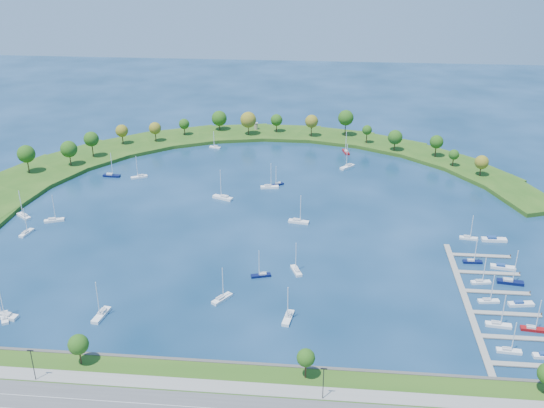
# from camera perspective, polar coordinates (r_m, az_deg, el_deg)

# --- Properties ---
(ground) EXTENTS (700.00, 700.00, 0.00)m
(ground) POSITION_cam_1_polar(r_m,az_deg,el_deg) (272.54, -1.15, -1.16)
(ground) COLOR #07233D
(ground) RESTS_ON ground
(breakwater) EXTENTS (286.74, 247.64, 2.00)m
(breakwater) POSITION_cam_1_polar(r_m,az_deg,el_deg) (324.09, -8.35, 3.03)
(breakwater) COLOR #234E15
(breakwater) RESTS_ON ground
(breakwater_trees) EXTENTS (237.71, 90.56, 15.89)m
(breakwater_trees) POSITION_cam_1_polar(r_m,az_deg,el_deg) (352.68, -2.96, 6.72)
(breakwater_trees) COLOR #382314
(breakwater_trees) RESTS_ON breakwater
(harbor_tower) EXTENTS (2.60, 2.60, 4.22)m
(harbor_tower) POSITION_cam_1_polar(r_m,az_deg,el_deg) (385.55, -1.49, 7.25)
(harbor_tower) COLOR gray
(harbor_tower) RESTS_ON breakwater
(dock_system) EXTENTS (24.28, 82.00, 1.60)m
(dock_system) POSITION_cam_1_polar(r_m,az_deg,el_deg) (224.69, 19.38, -8.56)
(dock_system) COLOR gray
(dock_system) RESTS_ON ground
(moored_boat_0) EXTENTS (3.93, 9.53, 13.60)m
(moored_boat_0) POSITION_cam_1_polar(r_m,az_deg,el_deg) (212.76, -15.55, -9.80)
(moored_boat_0) COLOR white
(moored_boat_0) RESTS_ON ground
(moored_boat_1) EXTENTS (8.12, 8.74, 13.73)m
(moored_boat_1) POSITION_cam_1_polar(r_m,az_deg,el_deg) (329.96, 7.01, 3.49)
(moored_boat_1) COLOR white
(moored_boat_1) RESTS_ON ground
(moored_boat_2) EXTENTS (6.66, 8.28, 12.35)m
(moored_boat_2) POSITION_cam_1_polar(r_m,az_deg,el_deg) (214.03, -4.67, -8.66)
(moored_boat_2) COLOR white
(moored_boat_2) RESTS_ON ground
(moored_boat_3) EXTENTS (3.74, 8.89, 12.66)m
(moored_boat_3) POSITION_cam_1_polar(r_m,az_deg,el_deg) (203.97, 1.51, -10.42)
(moored_boat_3) COLOR white
(moored_boat_3) RESTS_ON ground
(moored_boat_4) EXTENTS (9.86, 4.05, 14.07)m
(moored_boat_4) POSITION_cam_1_polar(r_m,az_deg,el_deg) (222.73, -23.60, -9.43)
(moored_boat_4) COLOR white
(moored_boat_4) RESTS_ON ground
(moored_boat_5) EXTENTS (7.06, 4.09, 10.02)m
(moored_boat_5) POSITION_cam_1_polar(r_m,az_deg,el_deg) (359.57, -5.30, 5.32)
(moored_boat_5) COLOR white
(moored_boat_5) RESTS_ON ground
(moored_boat_6) EXTENTS (4.94, 8.26, 11.75)m
(moored_boat_6) POSITION_cam_1_polar(r_m,az_deg,el_deg) (229.57, 2.27, -6.13)
(moored_boat_6) COLOR white
(moored_boat_6) RESTS_ON ground
(moored_boat_7) EXTENTS (4.32, 8.71, 12.33)m
(moored_boat_7) POSITION_cam_1_polar(r_m,az_deg,el_deg) (352.67, 6.87, 4.88)
(moored_boat_7) COLOR maroon
(moored_boat_7) RESTS_ON ground
(moored_boat_8) EXTENTS (8.33, 6.04, 12.13)m
(moored_boat_8) POSITION_cam_1_polar(r_m,az_deg,el_deg) (321.42, -12.21, 2.53)
(moored_boat_8) COLOR white
(moored_boat_8) RESTS_ON ground
(moored_boat_9) EXTENTS (8.89, 2.92, 12.89)m
(moored_boat_9) POSITION_cam_1_polar(r_m,az_deg,el_deg) (326.46, -14.67, 2.62)
(moored_boat_9) COLOR #09103A
(moored_boat_9) RESTS_ON ground
(moored_boat_10) EXTENTS (9.11, 3.91, 12.96)m
(moored_boat_10) POSITION_cam_1_polar(r_m,az_deg,el_deg) (301.67, -0.24, 1.64)
(moored_boat_10) COLOR white
(moored_boat_10) RESTS_ON ground
(moored_boat_11) EXTENTS (10.22, 6.29, 14.55)m
(moored_boat_11) POSITION_cam_1_polar(r_m,az_deg,el_deg) (290.41, -4.58, 0.64)
(moored_boat_11) COLOR white
(moored_boat_11) RESTS_ON ground
(moored_boat_12) EXTENTS (8.36, 7.04, 12.64)m
(moored_boat_12) POSITION_cam_1_polar(r_m,az_deg,el_deg) (292.51, -22.02, -0.99)
(moored_boat_12) COLOR white
(moored_boat_12) RESTS_ON ground
(moored_boat_13) EXTENTS (3.59, 8.04, 11.42)m
(moored_boat_13) POSITION_cam_1_polar(r_m,az_deg,el_deg) (276.41, -21.82, -2.44)
(moored_boat_13) COLOR white
(moored_boat_13) RESTS_ON ground
(moored_boat_14) EXTENTS (9.17, 3.94, 13.05)m
(moored_boat_14) POSITION_cam_1_polar(r_m,az_deg,el_deg) (266.47, 2.47, -1.57)
(moored_boat_14) COLOR white
(moored_boat_14) RESTS_ON ground
(moored_boat_15) EXTENTS (8.63, 5.34, 12.30)m
(moored_boat_15) POSITION_cam_1_polar(r_m,az_deg,el_deg) (283.90, -19.57, -1.36)
(moored_boat_15) COLOR white
(moored_boat_15) RESTS_ON ground
(moored_boat_16) EXTENTS (6.80, 5.79, 10.33)m
(moored_boat_16) POSITION_cam_1_polar(r_m,az_deg,el_deg) (305.01, 0.47, 1.89)
(moored_boat_16) COLOR #09103A
(moored_boat_16) RESTS_ON ground
(moored_boat_17) EXTENTS (7.60, 4.07, 10.76)m
(moored_boat_17) POSITION_cam_1_polar(r_m,az_deg,el_deg) (226.68, -1.03, -6.55)
(moored_boat_17) COLOR #09103A
(moored_boat_17) RESTS_ON ground
(moored_boat_18) EXTENTS (5.56, 7.64, 11.13)m
(moored_boat_18) POSITION_cam_1_polar(r_m,az_deg,el_deg) (222.00, -23.54, -9.56)
(moored_boat_18) COLOR white
(moored_boat_18) RESTS_ON ground
(docked_boat_0) EXTENTS (7.52, 2.62, 10.85)m
(docked_boat_0) POSITION_cam_1_polar(r_m,az_deg,el_deg) (203.10, 21.11, -12.50)
(docked_boat_0) COLOR white
(docked_boat_0) RESTS_ON ground
(docked_boat_2) EXTENTS (8.32, 3.18, 11.92)m
(docked_boat_2) POSITION_cam_1_polar(r_m,az_deg,el_deg) (213.47, 20.25, -10.40)
(docked_boat_2) COLOR white
(docked_boat_2) RESTS_ON ground
(docked_boat_3) EXTENTS (8.02, 3.06, 11.51)m
(docked_boat_3) POSITION_cam_1_polar(r_m,az_deg,el_deg) (215.55, 23.06, -10.54)
(docked_boat_3) COLOR maroon
(docked_boat_3) RESTS_ON ground
(docked_boat_4) EXTENTS (7.38, 2.86, 10.57)m
(docked_boat_4) POSITION_cam_1_polar(r_m,az_deg,el_deg) (224.79, 19.44, -8.40)
(docked_boat_4) COLOR white
(docked_boat_4) RESTS_ON ground
(docked_boat_5) EXTENTS (8.85, 3.63, 1.75)m
(docked_boat_5) POSITION_cam_1_polar(r_m,az_deg,el_deg) (227.02, 22.06, -8.57)
(docked_boat_5) COLOR white
(docked_boat_5) RESTS_ON ground
(docked_boat_6) EXTENTS (7.29, 3.11, 10.38)m
(docked_boat_6) POSITION_cam_1_polar(r_m,az_deg,el_deg) (234.96, 18.79, -6.79)
(docked_boat_6) COLOR white
(docked_boat_6) RESTS_ON ground
(docked_boat_7) EXTENTS (9.50, 3.78, 13.58)m
(docked_boat_7) POSITION_cam_1_polar(r_m,az_deg,el_deg) (238.39, 21.21, -6.69)
(docked_boat_7) COLOR #09103A
(docked_boat_7) RESTS_ON ground
(docked_boat_8) EXTENTS (7.31, 2.32, 10.64)m
(docked_boat_8) POSITION_cam_1_polar(r_m,az_deg,el_deg) (247.54, 18.09, -5.03)
(docked_boat_8) COLOR #09103A
(docked_boat_8) RESTS_ON ground
(docked_boat_9) EXTENTS (9.32, 3.95, 1.84)m
(docked_boat_9) POSITION_cam_1_polar(r_m,az_deg,el_deg) (247.37, 20.60, -5.49)
(docked_boat_9) COLOR white
(docked_boat_9) RESTS_ON ground
(docked_boat_10) EXTENTS (7.47, 2.90, 10.71)m
(docked_boat_10) POSITION_cam_1_polar(r_m,az_deg,el_deg) (265.21, 17.77, -2.95)
(docked_boat_10) COLOR white
(docked_boat_10) RESTS_ON ground
(docked_boat_11) EXTENTS (10.07, 3.06, 2.04)m
(docked_boat_11) POSITION_cam_1_polar(r_m,az_deg,el_deg) (267.00, 19.87, -3.10)
(docked_boat_11) COLOR white
(docked_boat_11) RESTS_ON ground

